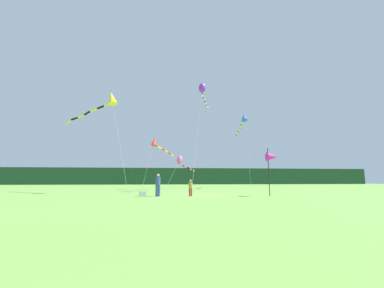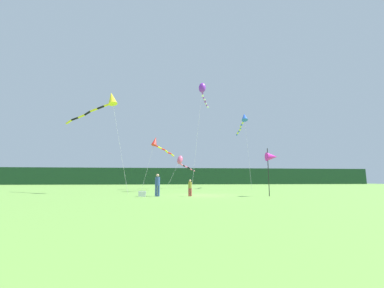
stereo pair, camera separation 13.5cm
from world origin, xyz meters
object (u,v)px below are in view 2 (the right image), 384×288
Objects in this scene: kite_red at (157,144)px; kite_blue at (244,119)px; cooler_box at (142,194)px; kite_rainbow at (182,161)px; kite_purple at (203,90)px; kite_yellow at (107,102)px; person_adult at (157,184)px; banner_flag_pole at (272,157)px; person_child at (190,187)px.

kite_blue is (12.81, 1.73, 4.22)m from kite_red.
kite_rainbow is (4.13, 17.54, 3.81)m from cooler_box.
kite_yellow is at bearing -166.46° from kite_purple.
kite_red reaches higher than cooler_box.
kite_yellow is 0.81× the size of kite_purple.
banner_flag_pole reaches higher than person_adult.
kite_blue reaches higher than kite_rainbow.
kite_blue reaches higher than kite_yellow.
person_adult is 17.89m from kite_rainbow.
person_child is at bearing -1.81° from person_adult.
person_child is 0.34× the size of banner_flag_pole.
kite_blue reaches higher than banner_flag_pole.
person_child is 12.84m from kite_yellow.
kite_purple reaches higher than kite_yellow.
banner_flag_pole reaches higher than cooler_box.
cooler_box is 0.05× the size of kite_yellow.
kite_rainbow is (3.58, 4.03, -2.12)m from kite_red.
person_child is at bearing 173.75° from banner_flag_pole.
banner_flag_pole is 0.30× the size of kite_purple.
kite_blue is at bearing 50.97° from person_adult.
banner_flag_pole reaches higher than person_child.
kite_purple is (2.27, 7.80, 11.07)m from person_child.
kite_red reaches higher than banner_flag_pole.
kite_yellow is 10.93m from kite_purple.
person_child is 14.82m from kite_red.
kite_rainbow is at bearing 108.58° from banner_flag_pole.
kite_red is at bearing 87.66° from cooler_box.
person_child is at bearing -33.43° from kite_yellow.
kite_purple reaches higher than banner_flag_pole.
cooler_box is 0.08× the size of kite_rainbow.
person_adult is 0.15× the size of kite_blue.
person_child is 6.98m from banner_flag_pole.
kite_red reaches higher than kite_rainbow.
kite_red is at bearing 133.89° from kite_purple.
person_adult is 11.19m from kite_yellow.
kite_red is 0.63× the size of kite_blue.
kite_yellow reaches higher than kite_red.
kite_blue is 1.62× the size of kite_rainbow.
kite_red is 1.02× the size of kite_rainbow.
person_adult is 14.15m from kite_purple.
kite_red is 0.69× the size of kite_yellow.
kite_purple is (5.97, 7.88, 11.59)m from cooler_box.
person_child is 13.73m from kite_purple.
cooler_box is at bearing -51.14° from kite_yellow.
kite_purple is (5.42, -5.63, 5.66)m from kite_red.
cooler_box is 14.77m from kite_red.
kite_yellow reaches higher than banner_flag_pole.
kite_purple reaches higher than person_child.
person_child is 0.19× the size of kite_rainbow.
kite_rainbow is at bearing 80.26° from person_adult.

